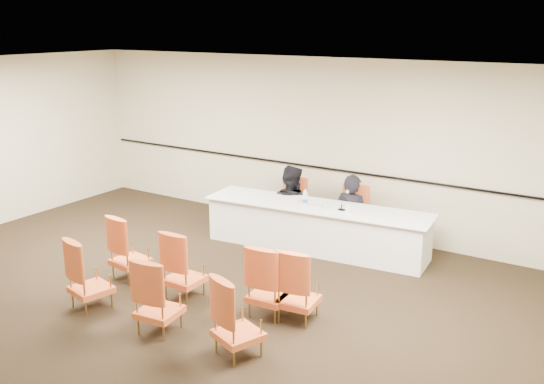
{
  "coord_description": "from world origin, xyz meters",
  "views": [
    {
      "loc": [
        4.83,
        -5.23,
        3.58
      ],
      "look_at": [
        -0.15,
        2.6,
        0.95
      ],
      "focal_mm": 40.0,
      "sensor_mm": 36.0,
      "label": 1
    }
  ],
  "objects": [
    {
      "name": "aud_chair_back_mid",
      "position": [
        0.2,
        -0.44,
        0.47
      ],
      "size": [
        0.55,
        0.55,
        0.95
      ],
      "primitive_type": null,
      "rotation": [
        0.0,
        0.0,
        0.12
      ],
      "color": "#DC5C27",
      "rests_on": "ground"
    },
    {
      "name": "panelist_second",
      "position": [
        -0.3,
        3.43,
        0.38
      ],
      "size": [
        0.82,
        0.65,
        1.64
      ],
      "primitive_type": "imported",
      "rotation": [
        0.0,
        0.0,
        3.18
      ],
      "color": "black",
      "rests_on": "ground"
    },
    {
      "name": "aud_chair_back_left",
      "position": [
        -0.98,
        -0.43,
        0.47
      ],
      "size": [
        0.6,
        0.6,
        0.95
      ],
      "primitive_type": null,
      "rotation": [
        0.0,
        0.0,
        -0.23
      ],
      "color": "#DC5C27",
      "rests_on": "ground"
    },
    {
      "name": "aud_chair_front_mid",
      "position": [
        -0.16,
        0.44,
        0.47
      ],
      "size": [
        0.5,
        0.5,
        0.95
      ],
      "primitive_type": null,
      "rotation": [
        0.0,
        0.0,
        0.0
      ],
      "color": "#DC5C27",
      "rests_on": "ground"
    },
    {
      "name": "aud_chair_extra",
      "position": [
        1.44,
        0.7,
        0.47
      ],
      "size": [
        0.55,
        0.55,
        0.95
      ],
      "primitive_type": null,
      "rotation": [
        0.0,
        0.0,
        0.11
      ],
      "color": "#DC5C27",
      "rests_on": "ground"
    },
    {
      "name": "ceiling",
      "position": [
        0.0,
        0.0,
        3.0
      ],
      "size": [
        10.0,
        10.0,
        0.0
      ],
      "primitive_type": "plane",
      "rotation": [
        3.14,
        0.0,
        0.0
      ],
      "color": "white",
      "rests_on": "ground"
    },
    {
      "name": "wall_back",
      "position": [
        0.0,
        4.0,
        1.5
      ],
      "size": [
        10.0,
        0.04,
        3.0
      ],
      "primitive_type": "cube",
      "color": "beige",
      "rests_on": "ground"
    },
    {
      "name": "microphone",
      "position": [
        0.92,
        2.92,
        0.89
      ],
      "size": [
        0.13,
        0.22,
        0.3
      ],
      "primitive_type": null,
      "rotation": [
        0.0,
        0.0,
        -0.08
      ],
      "color": "black",
      "rests_on": "panel_table"
    },
    {
      "name": "panelist_second_chair",
      "position": [
        -0.3,
        3.43,
        0.47
      ],
      "size": [
        0.55,
        0.55,
        0.95
      ],
      "primitive_type": null,
      "rotation": [
        0.0,
        0.0,
        0.1
      ],
      "color": "#DC5C27",
      "rests_on": "ground"
    },
    {
      "name": "wall_rail",
      "position": [
        0.0,
        3.96,
        1.1
      ],
      "size": [
        9.8,
        0.04,
        0.03
      ],
      "primitive_type": "cube",
      "color": "black",
      "rests_on": "wall_back"
    },
    {
      "name": "aud_chair_front_right",
      "position": [
        1.07,
        0.61,
        0.47
      ],
      "size": [
        0.54,
        0.54,
        0.95
      ],
      "primitive_type": null,
      "rotation": [
        0.0,
        0.0,
        0.08
      ],
      "color": "#DC5C27",
      "rests_on": "ground"
    },
    {
      "name": "floor",
      "position": [
        0.0,
        0.0,
        0.0
      ],
      "size": [
        10.0,
        10.0,
        0.0
      ],
      "primitive_type": "plane",
      "color": "black",
      "rests_on": "ground"
    },
    {
      "name": "papers",
      "position": [
        0.93,
        2.96,
        0.74
      ],
      "size": [
        0.36,
        0.31,
        0.0
      ],
      "primitive_type": "cube",
      "rotation": [
        0.0,
        0.0,
        0.35
      ],
      "color": "white",
      "rests_on": "panel_table"
    },
    {
      "name": "panelist_main_chair",
      "position": [
        0.81,
        3.54,
        0.47
      ],
      "size": [
        0.55,
        0.55,
        0.95
      ],
      "primitive_type": null,
      "rotation": [
        0.0,
        0.0,
        0.1
      ],
      "color": "#DC5C27",
      "rests_on": "ground"
    },
    {
      "name": "aud_chair_back_right",
      "position": [
        1.3,
        -0.37,
        0.47
      ],
      "size": [
        0.65,
        0.65,
        0.95
      ],
      "primitive_type": null,
      "rotation": [
        0.0,
        0.0,
        -0.36
      ],
      "color": "#DC5C27",
      "rests_on": "ground"
    },
    {
      "name": "panelist_main",
      "position": [
        0.81,
        3.54,
        0.36
      ],
      "size": [
        0.6,
        0.4,
        1.63
      ],
      "primitive_type": "imported",
      "rotation": [
        0.0,
        0.0,
        3.16
      ],
      "color": "black",
      "rests_on": "ground"
    },
    {
      "name": "aud_chair_front_left",
      "position": [
        -1.24,
        0.52,
        0.47
      ],
      "size": [
        0.56,
        0.56,
        0.95
      ],
      "primitive_type": null,
      "rotation": [
        0.0,
        0.0,
        -0.14
      ],
      "color": "#DC5C27",
      "rests_on": "ground"
    },
    {
      "name": "water_bottle",
      "position": [
        0.3,
        2.88,
        0.87
      ],
      "size": [
        0.08,
        0.08,
        0.26
      ],
      "primitive_type": null,
      "rotation": [
        0.0,
        0.0,
        0.08
      ],
      "color": "#177681",
      "rests_on": "panel_table"
    },
    {
      "name": "drinking_glass",
      "position": [
        0.67,
        2.89,
        0.79
      ],
      "size": [
        0.08,
        0.08,
        0.1
      ],
      "primitive_type": "cylinder",
      "rotation": [
        0.0,
        0.0,
        -0.3
      ],
      "color": "silver",
      "rests_on": "panel_table"
    },
    {
      "name": "panel_table",
      "position": [
        0.47,
        2.95,
        0.37
      ],
      "size": [
        3.77,
        1.22,
        0.74
      ],
      "primitive_type": null,
      "rotation": [
        0.0,
        0.0,
        0.1
      ],
      "color": "white",
      "rests_on": "ground"
    },
    {
      "name": "coffee_cup",
      "position": [
        1.06,
        2.87,
        0.81
      ],
      "size": [
        0.09,
        0.09,
        0.13
      ],
      "primitive_type": "cylinder",
      "rotation": [
        0.0,
        0.0,
        -0.08
      ],
      "color": "white",
      "rests_on": "panel_table"
    }
  ]
}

